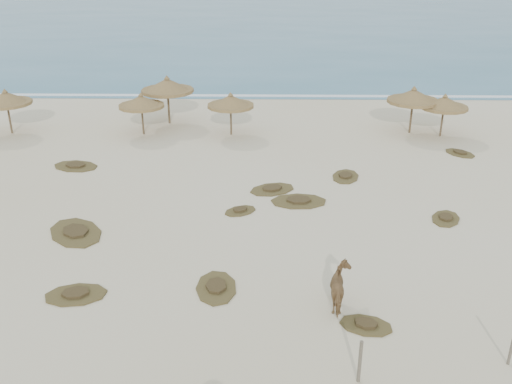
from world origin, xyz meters
TOP-DOWN VIEW (x-y plane):
  - ground at (0.00, 0.00)m, footprint 160.00×160.00m
  - ocean at (0.00, 75.00)m, footprint 200.00×100.00m
  - foam_line at (0.00, 26.00)m, footprint 70.00×0.60m
  - palapa_0 at (-16.57, 16.64)m, footprint 3.53×3.53m
  - palapa_1 at (-7.26, 18.89)m, footprint 4.32×4.32m
  - palapa_2 at (-8.48, 16.60)m, footprint 3.20×3.20m
  - palapa_3 at (-3.16, 16.58)m, footprint 3.67×3.67m
  - palapa_4 at (7.73, 17.12)m, footprint 3.88×3.88m
  - palapa_5 at (9.43, 16.48)m, footprint 3.34×3.34m
  - horse at (1.35, -1.10)m, footprint 0.79×1.62m
  - fence_post_near at (1.42, -4.51)m, footprint 0.11×0.11m
  - fence_post_far at (5.67, -3.77)m, footprint 0.09×0.09m
  - scrub_1 at (-8.68, 3.71)m, footprint 3.25×3.45m
  - scrub_2 at (-2.16, 5.82)m, footprint 1.75×1.60m
  - scrub_3 at (0.43, 6.86)m, footprint 2.61×1.77m
  - scrub_4 at (6.53, 5.21)m, footprint 1.76×2.04m
  - scrub_6 at (-10.93, 11.04)m, footprint 2.76×2.18m
  - scrub_7 at (2.90, 9.84)m, footprint 1.77×2.25m
  - scrub_9 at (-2.72, -0.16)m, footprint 1.58×2.25m
  - scrub_10 at (9.65, 13.35)m, footprint 1.97×2.11m
  - scrub_11 at (-7.33, -0.66)m, footprint 2.22×1.60m
  - scrub_13 at (-0.75, 8.18)m, footprint 2.60×2.23m
  - scrub_15 at (2.00, -2.14)m, footprint 1.85×1.46m

SIDE VIEW (x-z plane):
  - ground at x=0.00m, z-range 0.00..0.00m
  - ocean at x=0.00m, z-range 0.00..0.01m
  - foam_line at x=0.00m, z-range 0.00..0.01m
  - scrub_2 at x=-2.16m, z-range -0.03..0.13m
  - scrub_6 at x=-10.93m, z-range -0.03..0.13m
  - scrub_3 at x=0.43m, z-range -0.03..0.13m
  - scrub_7 at x=2.90m, z-range -0.03..0.13m
  - scrub_10 at x=9.65m, z-range -0.03..0.13m
  - scrub_11 at x=-7.33m, z-range -0.03..0.13m
  - scrub_13 at x=-0.75m, z-range -0.03..0.13m
  - scrub_15 at x=2.00m, z-range -0.03..0.13m
  - scrub_1 at x=-8.68m, z-range -0.03..0.13m
  - scrub_4 at x=6.53m, z-range -0.03..0.13m
  - scrub_9 at x=-2.72m, z-range -0.03..0.13m
  - fence_post_far at x=5.67m, z-range 0.00..1.11m
  - fence_post_near at x=1.42m, z-range 0.00..1.31m
  - horse at x=1.35m, z-range 0.00..1.35m
  - palapa_2 at x=-8.48m, z-range 0.71..3.26m
  - palapa_5 at x=9.43m, z-range 0.72..3.32m
  - palapa_3 at x=-3.16m, z-range 0.72..3.33m
  - palapa_0 at x=-16.57m, z-range 0.76..3.51m
  - palapa_4 at x=7.73m, z-range 0.80..3.70m
  - palapa_1 at x=-7.26m, z-range 0.85..3.94m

